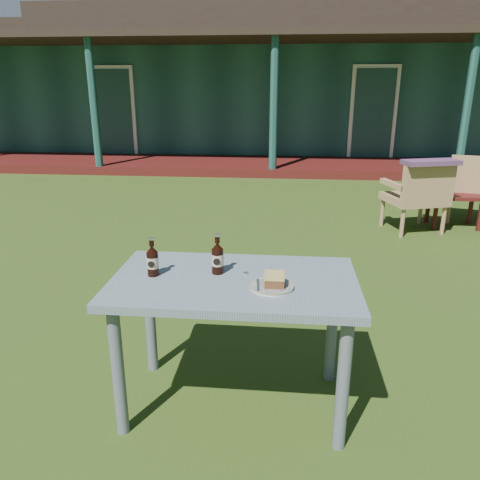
# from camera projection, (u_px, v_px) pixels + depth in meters

# --- Properties ---
(ground) EXTENTS (80.00, 80.00, 0.00)m
(ground) POSITION_uv_depth(u_px,v_px,m) (255.00, 283.00, 4.02)
(ground) COLOR #334916
(pavilion) EXTENTS (15.80, 8.30, 3.45)m
(pavilion) POSITION_uv_depth(u_px,v_px,m) (279.00, 85.00, 12.37)
(pavilion) COLOR #1A453F
(pavilion) RESTS_ON ground
(tree_mid) EXTENTS (0.28, 0.28, 9.50)m
(tree_mid) POSITION_uv_depth(u_px,v_px,m) (356.00, 6.00, 19.70)
(tree_mid) COLOR brown
(tree_mid) RESTS_ON ground
(cafe_table) EXTENTS (1.20, 0.70, 0.72)m
(cafe_table) POSITION_uv_depth(u_px,v_px,m) (234.00, 298.00, 2.31)
(cafe_table) COLOR slate
(cafe_table) RESTS_ON ground
(plate) EXTENTS (0.20, 0.20, 0.01)m
(plate) POSITION_uv_depth(u_px,v_px,m) (272.00, 286.00, 2.17)
(plate) COLOR silver
(plate) RESTS_ON cafe_table
(cake_slice) EXTENTS (0.09, 0.09, 0.06)m
(cake_slice) POSITION_uv_depth(u_px,v_px,m) (275.00, 279.00, 2.16)
(cake_slice) COLOR #52301A
(cake_slice) RESTS_ON plate
(fork) EXTENTS (0.02, 0.14, 0.00)m
(fork) POSITION_uv_depth(u_px,v_px,m) (258.00, 285.00, 2.17)
(fork) COLOR silver
(fork) RESTS_ON plate
(cola_bottle_near) EXTENTS (0.06, 0.06, 0.20)m
(cola_bottle_near) POSITION_uv_depth(u_px,v_px,m) (218.00, 258.00, 2.32)
(cola_bottle_near) COLOR black
(cola_bottle_near) RESTS_ON cafe_table
(cola_bottle_far) EXTENTS (0.06, 0.06, 0.20)m
(cola_bottle_far) POSITION_uv_depth(u_px,v_px,m) (153.00, 261.00, 2.30)
(cola_bottle_far) COLOR black
(cola_bottle_far) RESTS_ON cafe_table
(bottle_cap) EXTENTS (0.03, 0.03, 0.01)m
(bottle_cap) POSITION_uv_depth(u_px,v_px,m) (246.00, 273.00, 2.33)
(bottle_cap) COLOR silver
(bottle_cap) RESTS_ON cafe_table
(armchair_left) EXTENTS (0.73, 0.71, 0.81)m
(armchair_left) POSITION_uv_depth(u_px,v_px,m) (419.00, 194.00, 5.26)
(armchair_left) COLOR #A47D52
(armchair_left) RESTS_ON ground
(armchair_right) EXTENTS (0.74, 0.71, 0.83)m
(armchair_right) POSITION_uv_depth(u_px,v_px,m) (475.00, 185.00, 5.65)
(armchair_right) COLOR #A47D52
(armchair_right) RESTS_ON ground
(floral_throw) EXTENTS (0.64, 0.39, 0.05)m
(floral_throw) POSITION_uv_depth(u_px,v_px,m) (431.00, 162.00, 4.99)
(floral_throw) COLOR #5A3659
(floral_throw) RESTS_ON armchair_left
(side_table) EXTENTS (0.60, 0.40, 0.40)m
(side_table) POSITION_uv_depth(u_px,v_px,m) (455.00, 199.00, 5.49)
(side_table) COLOR #471311
(side_table) RESTS_ON ground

